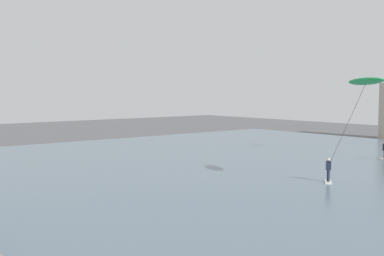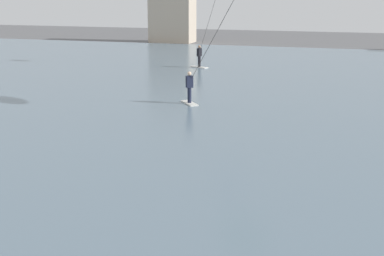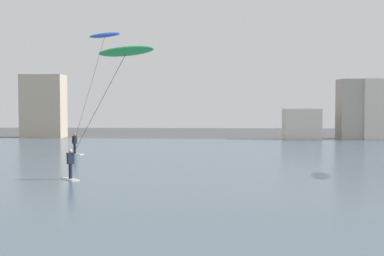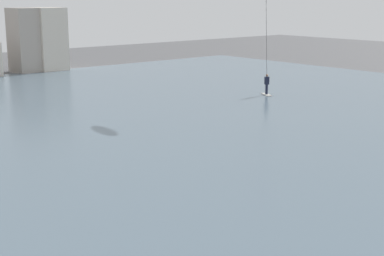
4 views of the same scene
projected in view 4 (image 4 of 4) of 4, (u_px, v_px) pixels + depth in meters
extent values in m
cube|color=#A89E93|center=(36.00, 40.00, 60.42)|extent=(4.87, 3.27, 6.53)
cube|color=gray|center=(36.00, 56.00, 61.58)|extent=(2.75, 2.53, 3.12)
cube|color=beige|center=(48.00, 39.00, 61.05)|extent=(2.93, 3.40, 6.54)
cube|color=silver|center=(266.00, 95.00, 46.10)|extent=(1.05, 1.44, 0.06)
cylinder|color=#191E33|center=(267.00, 89.00, 46.01)|extent=(0.20, 0.20, 0.78)
cube|color=#191E33|center=(267.00, 81.00, 45.85)|extent=(0.40, 0.35, 0.60)
sphere|color=#9E7051|center=(267.00, 75.00, 45.76)|extent=(0.20, 0.20, 0.20)
cylinder|color=#333333|center=(266.00, 39.00, 44.15)|extent=(1.71, 1.24, 6.66)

